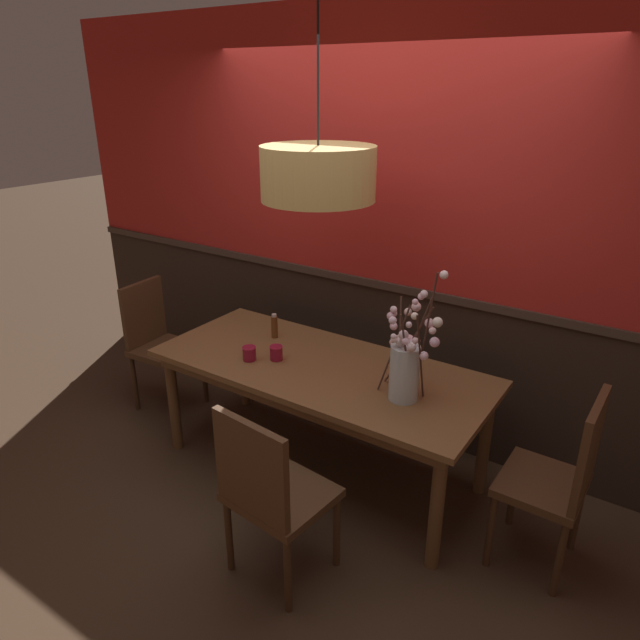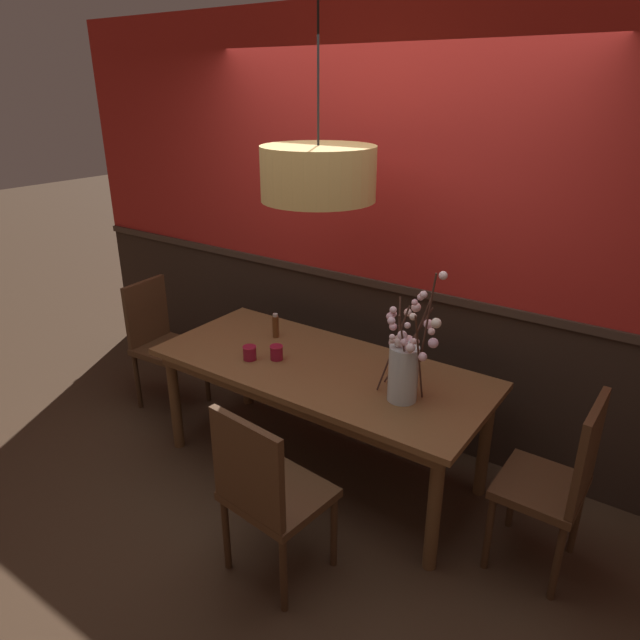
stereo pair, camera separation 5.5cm
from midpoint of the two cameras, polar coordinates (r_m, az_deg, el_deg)
The scene contains 13 objects.
ground_plane at distance 3.80m, azimuth 0.43°, elevation -14.41°, with size 24.00×24.00×0.00m, color #422D1E.
back_wall at distance 3.78m, azimuth 6.88°, elevation 8.35°, with size 5.53×0.14×2.75m.
dining_table at distance 3.45m, azimuth 0.46°, elevation -5.64°, with size 2.03×0.88×0.74m.
chair_near_side_right at distance 2.80m, azimuth -4.73°, elevation -16.40°, with size 0.50×0.46×0.95m.
chair_head_east_end at distance 3.06m, azimuth 23.13°, elevation -14.24°, with size 0.39×0.43×0.98m.
chair_head_west_end at distance 4.41m, azimuth -15.19°, elevation -1.80°, with size 0.46×0.43×0.96m.
chair_far_side_right at distance 4.02m, azimuth 11.42°, elevation -3.77°, with size 0.41×0.40×0.97m.
chair_far_side_left at distance 4.31m, azimuth 3.59°, elevation -1.76°, with size 0.43×0.41×0.92m.
vase_with_blossoms at distance 3.02m, azimuth 8.95°, elevation -4.42°, with size 0.36×0.42×0.71m.
candle_holder_nearer_center at distance 3.47m, azimuth -3.89°, elevation -3.23°, with size 0.08×0.08×0.09m.
candle_holder_nearer_edge at distance 3.48m, azimuth -6.55°, elevation -3.25°, with size 0.08×0.08×0.09m.
condiment_bottle at distance 3.76m, azimuth -4.02°, elevation -0.59°, with size 0.04×0.04×0.16m.
pendant_lamp at distance 3.11m, azimuth 0.35°, elevation 14.34°, with size 0.61×0.61×1.05m.
Camera 2 is at (1.74, -2.49, 2.28)m, focal length 32.23 mm.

